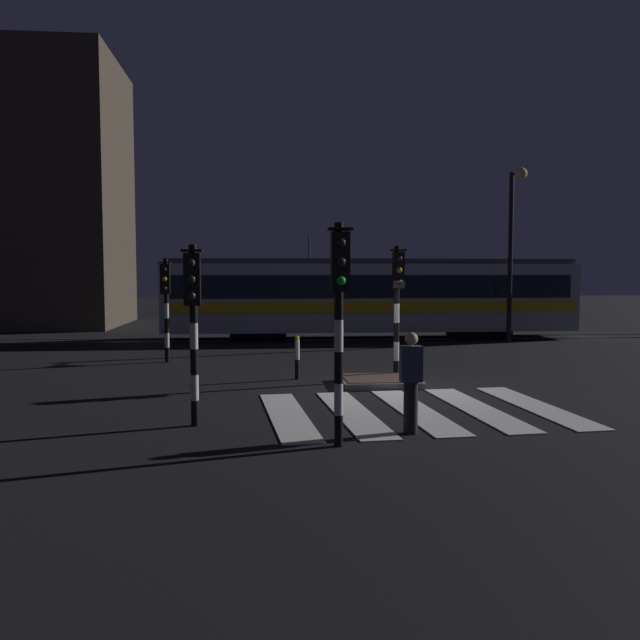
# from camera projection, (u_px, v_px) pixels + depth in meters

# --- Properties ---
(ground_plane) EXTENTS (120.00, 120.00, 0.00)m
(ground_plane) POSITION_uv_depth(u_px,v_px,m) (392.00, 390.00, 15.24)
(ground_plane) COLOR black
(rail_near) EXTENTS (80.00, 0.12, 0.03)m
(rail_near) POSITION_uv_depth(u_px,v_px,m) (336.00, 340.00, 26.35)
(rail_near) COLOR #59595E
(rail_near) RESTS_ON ground
(rail_far) EXTENTS (80.00, 0.12, 0.03)m
(rail_far) POSITION_uv_depth(u_px,v_px,m) (332.00, 337.00, 27.77)
(rail_far) COLOR #59595E
(rail_far) RESTS_ON ground
(crosswalk_zebra) EXTENTS (6.05, 4.75, 0.02)m
(crosswalk_zebra) POSITION_uv_depth(u_px,v_px,m) (416.00, 411.00, 12.92)
(crosswalk_zebra) COLOR silver
(crosswalk_zebra) RESTS_ON ground
(traffic_island) EXTENTS (1.89, 1.65, 0.18)m
(traffic_island) POSITION_uv_depth(u_px,v_px,m) (379.00, 381.00, 15.95)
(traffic_island) COLOR slate
(traffic_island) RESTS_ON ground
(traffic_light_kerb_mid_left) EXTENTS (0.36, 0.42, 3.46)m
(traffic_light_kerb_mid_left) POSITION_uv_depth(u_px,v_px,m) (339.00, 300.00, 10.06)
(traffic_light_kerb_mid_left) COLOR black
(traffic_light_kerb_mid_left) RESTS_ON ground
(traffic_light_median_centre) EXTENTS (0.36, 0.42, 3.36)m
(traffic_light_median_centre) POSITION_uv_depth(u_px,v_px,m) (398.00, 292.00, 16.50)
(traffic_light_median_centre) COLOR black
(traffic_light_median_centre) RESTS_ON ground
(traffic_light_corner_far_left) EXTENTS (0.36, 0.42, 3.11)m
(traffic_light_corner_far_left) POSITION_uv_depth(u_px,v_px,m) (166.00, 294.00, 19.75)
(traffic_light_corner_far_left) COLOR black
(traffic_light_corner_far_left) RESTS_ON ground
(traffic_light_corner_near_left) EXTENTS (0.36, 0.42, 3.18)m
(traffic_light_corner_near_left) POSITION_uv_depth(u_px,v_px,m) (193.00, 307.00, 11.45)
(traffic_light_corner_near_left) COLOR black
(traffic_light_corner_near_left) RESTS_ON ground
(street_lamp_trackside_right) EXTENTS (0.44, 1.21, 6.55)m
(street_lamp_trackside_right) POSITION_uv_depth(u_px,v_px,m) (513.00, 233.00, 25.10)
(street_lamp_trackside_right) COLOR black
(street_lamp_trackside_right) RESTS_ON ground
(tram) EXTENTS (16.80, 2.58, 4.15)m
(tram) POSITION_uv_depth(u_px,v_px,m) (370.00, 296.00, 27.06)
(tram) COLOR #B2BCC1
(tram) RESTS_ON ground
(pedestrian_waiting_at_kerb) EXTENTS (0.36, 0.24, 1.71)m
(pedestrian_waiting_at_kerb) POSITION_uv_depth(u_px,v_px,m) (411.00, 382.00, 11.07)
(pedestrian_waiting_at_kerb) COLOR black
(pedestrian_waiting_at_kerb) RESTS_ON ground
(bollard_island_edge) EXTENTS (0.12, 0.12, 1.11)m
(bollard_island_edge) POSITION_uv_depth(u_px,v_px,m) (297.00, 357.00, 16.75)
(bollard_island_edge) COLOR black
(bollard_island_edge) RESTS_ON ground
(building_backdrop) EXTENTS (11.28, 8.00, 13.31)m
(building_backdrop) POSITION_uv_depth(u_px,v_px,m) (6.00, 194.00, 33.29)
(building_backdrop) COLOR #42382D
(building_backdrop) RESTS_ON ground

